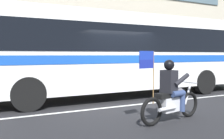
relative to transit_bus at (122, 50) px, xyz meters
The scene contains 6 objects.
ground_plane 2.32m from the transit_bus, 118.47° to the right, with size 60.00×60.00×0.00m, color black.
sidewalk_curb 4.35m from the transit_bus, 99.41° to the left, with size 28.00×3.80×0.15m, color gray.
lane_center_stripe 2.68m from the transit_bus, 109.84° to the right, with size 26.60×0.14×0.01m, color silver.
office_building_facade 6.80m from the transit_bus, 95.97° to the left, with size 28.00×0.89×9.21m.
transit_bus is the anchor object (origin of this frame).
motorcycle_with_rider 4.22m from the transit_bus, 101.08° to the right, with size 2.17×0.73×1.78m.
Camera 1 is at (-4.27, -7.65, 1.69)m, focal length 39.89 mm.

